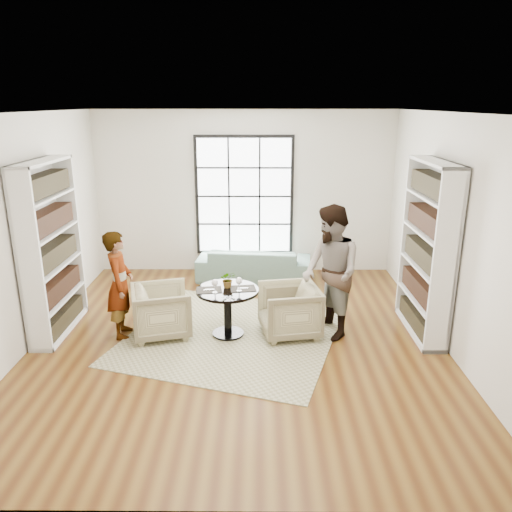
{
  "coord_description": "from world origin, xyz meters",
  "views": [
    {
      "loc": [
        0.28,
        -6.19,
        3.13
      ],
      "look_at": [
        0.23,
        0.4,
        1.08
      ],
      "focal_mm": 35.0,
      "sensor_mm": 36.0,
      "label": 1
    }
  ],
  "objects_px": {
    "armchair_right": "(289,311)",
    "flower_centerpiece": "(228,279)",
    "wine_glass_left": "(215,283)",
    "wine_glass_right": "(239,281)",
    "person_left": "(120,284)",
    "person_right": "(331,273)",
    "sofa": "(254,264)",
    "pedestal_table": "(228,302)",
    "armchair_left": "(162,311)"
  },
  "relations": [
    {
      "from": "armchair_right",
      "to": "flower_centerpiece",
      "type": "relative_size",
      "value": 3.36
    },
    {
      "from": "wine_glass_left",
      "to": "wine_glass_right",
      "type": "bearing_deg",
      "value": 11.49
    },
    {
      "from": "person_left",
      "to": "person_right",
      "type": "distance_m",
      "value": 2.87
    },
    {
      "from": "wine_glass_left",
      "to": "flower_centerpiece",
      "type": "relative_size",
      "value": 0.83
    },
    {
      "from": "person_left",
      "to": "wine_glass_left",
      "type": "xyz_separation_m",
      "value": [
        1.31,
        -0.15,
        0.08
      ]
    },
    {
      "from": "sofa",
      "to": "flower_centerpiece",
      "type": "bearing_deg",
      "value": 87.37
    },
    {
      "from": "armchair_right",
      "to": "person_left",
      "type": "relative_size",
      "value": 0.53
    },
    {
      "from": "pedestal_table",
      "to": "sofa",
      "type": "height_order",
      "value": "pedestal_table"
    },
    {
      "from": "pedestal_table",
      "to": "person_left",
      "type": "bearing_deg",
      "value": 179.65
    },
    {
      "from": "person_left",
      "to": "pedestal_table",
      "type": "bearing_deg",
      "value": -97.23
    },
    {
      "from": "sofa",
      "to": "armchair_left",
      "type": "height_order",
      "value": "armchair_left"
    },
    {
      "from": "person_left",
      "to": "wine_glass_left",
      "type": "height_order",
      "value": "person_left"
    },
    {
      "from": "person_right",
      "to": "armchair_right",
      "type": "bearing_deg",
      "value": -109.05
    },
    {
      "from": "armchair_right",
      "to": "wine_glass_left",
      "type": "bearing_deg",
      "value": -90.8
    },
    {
      "from": "sofa",
      "to": "armchair_right",
      "type": "relative_size",
      "value": 2.58
    },
    {
      "from": "armchair_left",
      "to": "armchair_right",
      "type": "relative_size",
      "value": 0.99
    },
    {
      "from": "armchair_right",
      "to": "wine_glass_right",
      "type": "bearing_deg",
      "value": -91.76
    },
    {
      "from": "sofa",
      "to": "person_left",
      "type": "height_order",
      "value": "person_left"
    },
    {
      "from": "armchair_left",
      "to": "wine_glass_right",
      "type": "xyz_separation_m",
      "value": [
        1.08,
        -0.08,
        0.47
      ]
    },
    {
      "from": "sofa",
      "to": "person_right",
      "type": "xyz_separation_m",
      "value": [
        1.06,
        -2.27,
        0.62
      ]
    },
    {
      "from": "wine_glass_right",
      "to": "pedestal_table",
      "type": "bearing_deg",
      "value": 156.19
    },
    {
      "from": "flower_centerpiece",
      "to": "sofa",
      "type": "bearing_deg",
      "value": 81.54
    },
    {
      "from": "armchair_left",
      "to": "person_right",
      "type": "height_order",
      "value": "person_right"
    },
    {
      "from": "armchair_right",
      "to": "person_right",
      "type": "bearing_deg",
      "value": 79.76
    },
    {
      "from": "wine_glass_left",
      "to": "flower_centerpiece",
      "type": "xyz_separation_m",
      "value": [
        0.16,
        0.21,
        -0.02
      ]
    },
    {
      "from": "person_left",
      "to": "person_right",
      "type": "bearing_deg",
      "value": -96.45
    },
    {
      "from": "wine_glass_right",
      "to": "flower_centerpiece",
      "type": "relative_size",
      "value": 0.84
    },
    {
      "from": "person_right",
      "to": "flower_centerpiece",
      "type": "bearing_deg",
      "value": -110.83
    },
    {
      "from": "pedestal_table",
      "to": "wine_glass_right",
      "type": "height_order",
      "value": "wine_glass_right"
    },
    {
      "from": "pedestal_table",
      "to": "person_right",
      "type": "bearing_deg",
      "value": 1.25
    },
    {
      "from": "armchair_right",
      "to": "wine_glass_right",
      "type": "xyz_separation_m",
      "value": [
        -0.69,
        -0.1,
        0.47
      ]
    },
    {
      "from": "person_left",
      "to": "flower_centerpiece",
      "type": "relative_size",
      "value": 6.37
    },
    {
      "from": "armchair_right",
      "to": "wine_glass_left",
      "type": "xyz_separation_m",
      "value": [
        -1.01,
        -0.17,
        0.47
      ]
    },
    {
      "from": "person_right",
      "to": "sofa",
      "type": "bearing_deg",
      "value": -173.99
    },
    {
      "from": "flower_centerpiece",
      "to": "wine_glass_right",
      "type": "bearing_deg",
      "value": -42.84
    },
    {
      "from": "pedestal_table",
      "to": "sofa",
      "type": "bearing_deg",
      "value": 81.67
    },
    {
      "from": "sofa",
      "to": "flower_centerpiece",
      "type": "xyz_separation_m",
      "value": [
        -0.33,
        -2.23,
        0.51
      ]
    },
    {
      "from": "flower_centerpiece",
      "to": "person_right",
      "type": "bearing_deg",
      "value": -1.78
    },
    {
      "from": "sofa",
      "to": "person_left",
      "type": "xyz_separation_m",
      "value": [
        -1.8,
        -2.3,
        0.45
      ]
    },
    {
      "from": "armchair_right",
      "to": "pedestal_table",
      "type": "bearing_deg",
      "value": -98.19
    },
    {
      "from": "armchair_left",
      "to": "flower_centerpiece",
      "type": "height_order",
      "value": "flower_centerpiece"
    },
    {
      "from": "pedestal_table",
      "to": "armchair_right",
      "type": "distance_m",
      "value": 0.86
    },
    {
      "from": "person_left",
      "to": "flower_centerpiece",
      "type": "height_order",
      "value": "person_left"
    },
    {
      "from": "pedestal_table",
      "to": "person_right",
      "type": "relative_size",
      "value": 0.47
    },
    {
      "from": "armchair_left",
      "to": "wine_glass_right",
      "type": "bearing_deg",
      "value": -109.82
    },
    {
      "from": "sofa",
      "to": "wine_glass_left",
      "type": "xyz_separation_m",
      "value": [
        -0.49,
        -2.44,
        0.53
      ]
    },
    {
      "from": "armchair_right",
      "to": "wine_glass_left",
      "type": "height_order",
      "value": "wine_glass_left"
    },
    {
      "from": "person_left",
      "to": "person_right",
      "type": "height_order",
      "value": "person_right"
    },
    {
      "from": "wine_glass_left",
      "to": "wine_glass_right",
      "type": "distance_m",
      "value": 0.33
    },
    {
      "from": "armchair_left",
      "to": "wine_glass_right",
      "type": "distance_m",
      "value": 1.18
    }
  ]
}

